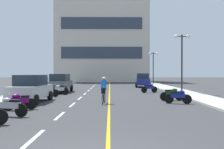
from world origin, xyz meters
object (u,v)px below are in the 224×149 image
at_px(motorcycle_5, 172,94).
at_px(motorcycle_7, 60,89).
at_px(motorcycle_6, 48,91).
at_px(cyclist_rider, 104,90).
at_px(motorcycle_2, 10,106).
at_px(motorcycle_8, 149,88).
at_px(parked_car_far, 143,80).
at_px(street_lamp_far, 153,61).
at_px(motorcycle_4, 178,96).
at_px(parked_car_mid, 60,83).
at_px(street_lamp_mid, 182,50).
at_px(parked_car_near, 31,88).
at_px(motorcycle_3, 20,101).

height_order(motorcycle_5, motorcycle_7, same).
distance_m(motorcycle_5, motorcycle_6, 9.74).
relative_size(motorcycle_5, cyclist_rider, 0.96).
bearing_deg(cyclist_rider, motorcycle_2, -130.58).
relative_size(motorcycle_5, motorcycle_8, 1.04).
relative_size(parked_car_far, motorcycle_7, 2.61).
bearing_deg(motorcycle_8, street_lamp_far, 79.18).
distance_m(motorcycle_4, cyclist_rider, 4.74).
xyz_separation_m(parked_car_mid, motorcycle_8, (8.76, -0.60, -0.44)).
distance_m(street_lamp_mid, motorcycle_6, 12.65).
bearing_deg(cyclist_rider, parked_car_near, 171.69).
bearing_deg(parked_car_far, motorcycle_5, -90.04).
bearing_deg(motorcycle_2, motorcycle_3, 97.12).
height_order(motorcycle_4, motorcycle_6, same).
bearing_deg(parked_car_near, street_lamp_far, 62.63).
bearing_deg(street_lamp_mid, motorcycle_2, -131.95).
distance_m(street_lamp_mid, parked_car_near, 14.21).
bearing_deg(street_lamp_far, parked_car_far, -112.22).
relative_size(street_lamp_mid, cyclist_rider, 3.05).
xyz_separation_m(parked_car_near, motorcycle_5, (9.58, 0.95, -0.44)).
bearing_deg(motorcycle_6, street_lamp_mid, 15.51).
distance_m(parked_car_near, motorcycle_8, 12.00).
bearing_deg(cyclist_rider, parked_car_far, 75.19).
xyz_separation_m(street_lamp_far, motorcycle_5, (-2.39, -22.17, -3.28)).
bearing_deg(motorcycle_6, street_lamp_far, 58.84).
relative_size(street_lamp_mid, motorcycle_4, 3.22).
height_order(street_lamp_mid, parked_car_far, street_lamp_mid).
distance_m(street_lamp_mid, motorcycle_2, 17.17).
distance_m(motorcycle_3, motorcycle_4, 9.45).
relative_size(street_lamp_far, motorcycle_5, 2.90).
height_order(parked_car_near, motorcycle_3, parked_car_near).
xyz_separation_m(motorcycle_2, motorcycle_3, (-0.25, 1.99, 0.00)).
bearing_deg(parked_car_mid, motorcycle_3, -89.11).
distance_m(parked_car_near, parked_car_mid, 8.47).
relative_size(parked_car_near, motorcycle_5, 2.54).
relative_size(parked_car_far, motorcycle_2, 2.58).
relative_size(street_lamp_mid, parked_car_mid, 1.26).
relative_size(motorcycle_2, motorcycle_5, 0.98).
bearing_deg(street_lamp_mid, motorcycle_6, -164.49).
xyz_separation_m(motorcycle_3, motorcycle_8, (8.57, 11.37, 0.00)).
distance_m(motorcycle_3, motorcycle_6, 7.26).
bearing_deg(motorcycle_4, parked_car_mid, 134.87).
distance_m(parked_car_near, motorcycle_2, 5.56).
height_order(parked_car_near, motorcycle_2, parked_car_near).
bearing_deg(street_lamp_mid, motorcycle_5, -111.44).
distance_m(street_lamp_far, motorcycle_3, 29.18).
bearing_deg(street_lamp_far, parked_car_mid, -128.53).
bearing_deg(motorcycle_8, parked_car_near, -139.02).
bearing_deg(motorcycle_5, motorcycle_7, 150.92).
distance_m(motorcycle_4, motorcycle_6, 10.36).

